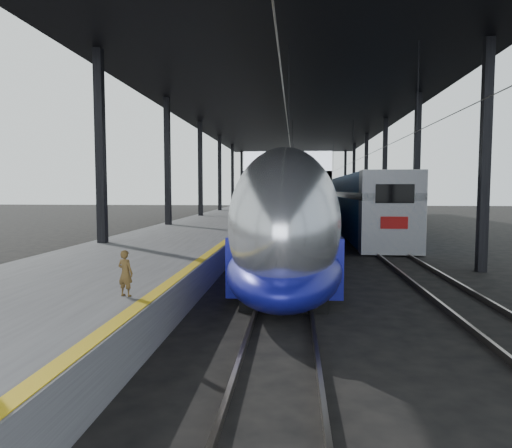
# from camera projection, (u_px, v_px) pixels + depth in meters

# --- Properties ---
(ground) EXTENTS (160.00, 160.00, 0.00)m
(ground) POSITION_uv_depth(u_px,v_px,m) (219.00, 296.00, 13.84)
(ground) COLOR black
(ground) RESTS_ON ground
(platform) EXTENTS (6.00, 80.00, 1.00)m
(platform) POSITION_uv_depth(u_px,v_px,m) (217.00, 226.00, 33.97)
(platform) COLOR #4C4C4F
(platform) RESTS_ON ground
(yellow_strip) EXTENTS (0.30, 80.00, 0.01)m
(yellow_strip) POSITION_uv_depth(u_px,v_px,m) (255.00, 220.00, 33.69)
(yellow_strip) COLOR gold
(yellow_strip) RESTS_ON platform
(rails) EXTENTS (6.52, 80.00, 0.16)m
(rails) POSITION_uv_depth(u_px,v_px,m) (325.00, 233.00, 33.31)
(rails) COLOR slate
(rails) RESTS_ON ground
(canopy) EXTENTS (18.00, 75.00, 9.47)m
(canopy) POSITION_uv_depth(u_px,v_px,m) (291.00, 108.00, 32.85)
(canopy) COLOR black
(canopy) RESTS_ON ground
(tgv_train) EXTENTS (3.18, 65.20, 4.56)m
(tgv_train) POSITION_uv_depth(u_px,v_px,m) (292.00, 202.00, 40.35)
(tgv_train) COLOR #AAACB1
(tgv_train) RESTS_ON ground
(second_train) EXTENTS (3.04, 56.05, 4.18)m
(second_train) POSITION_uv_depth(u_px,v_px,m) (339.00, 200.00, 48.85)
(second_train) COLOR navy
(second_train) RESTS_ON ground
(child) EXTENTS (0.41, 0.34, 0.98)m
(child) POSITION_uv_depth(u_px,v_px,m) (125.00, 273.00, 9.53)
(child) COLOR #4C3819
(child) RESTS_ON platform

